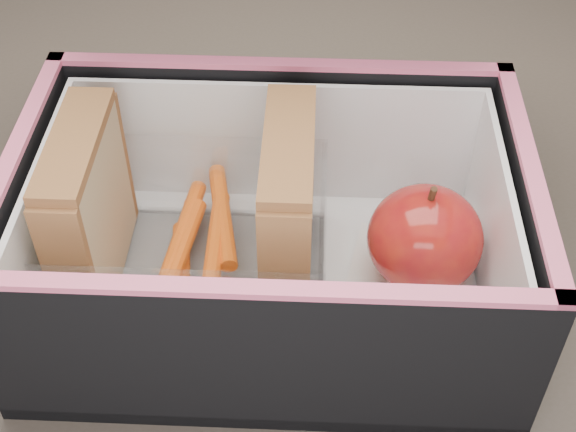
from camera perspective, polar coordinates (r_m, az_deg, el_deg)
name	(u,v)px	position (r m, az deg, el deg)	size (l,w,h in m)	color
kitchen_table	(369,331)	(0.64, 5.77, -8.12)	(1.20, 0.80, 0.75)	#50453E
lunch_bag	(272,219)	(0.50, -1.18, -0.20)	(0.31, 0.32, 0.28)	black
plastic_tub	(191,239)	(0.51, -6.89, -1.60)	(0.17, 0.12, 0.07)	white
sandwich_left	(89,209)	(0.51, -13.98, 0.48)	(0.03, 0.10, 0.11)	tan
sandwich_right	(288,213)	(0.49, 0.02, 0.23)	(0.03, 0.10, 0.12)	tan
carrot_sticks	(194,245)	(0.53, -6.72, -2.09)	(0.05, 0.13, 0.03)	#F1420B
paper_napkin	(410,280)	(0.53, 8.66, -4.56)	(0.08, 0.08, 0.01)	white
red_apple	(425,239)	(0.51, 9.70, -1.60)	(0.09, 0.09, 0.08)	maroon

